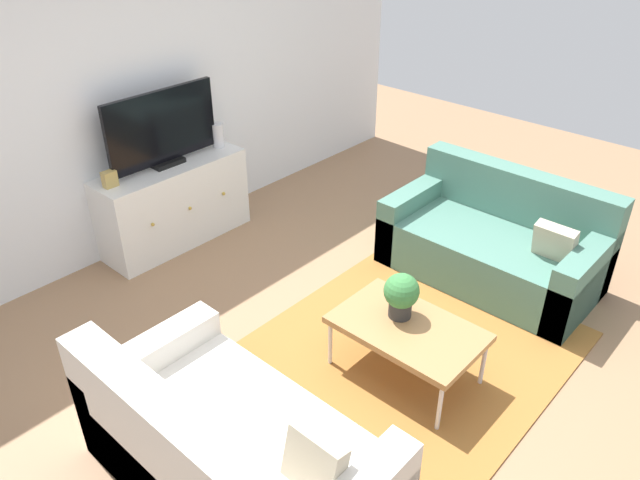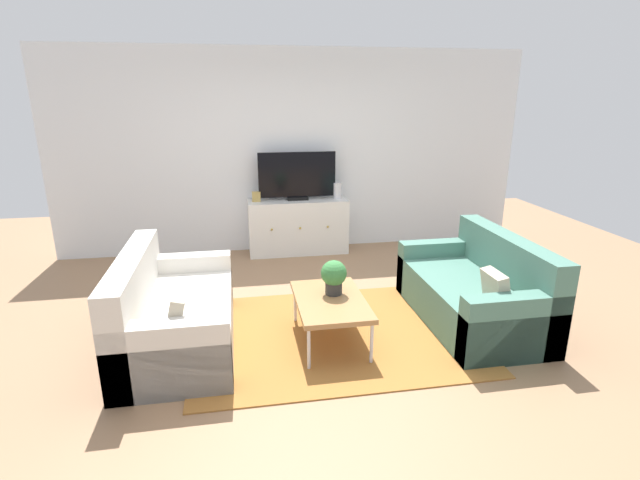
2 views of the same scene
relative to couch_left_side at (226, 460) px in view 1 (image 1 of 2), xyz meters
The scene contains 11 objects.
ground_plane 1.47m from the couch_left_side, ahead, with size 10.00×10.00×0.00m, color #997251.
wall_back 3.20m from the couch_left_side, 61.56° to the left, with size 6.40×0.12×2.70m, color white.
area_rug 1.46m from the couch_left_side, ahead, with size 2.50×1.90×0.01m, color #9E662D.
couch_left_side is the anchor object (origin of this frame).
couch_right_side 2.87m from the couch_left_side, ahead, with size 0.90×1.66×0.84m.
coffee_table 1.40m from the couch_left_side, ahead, with size 0.59×0.93×0.41m.
potted_plant 1.47m from the couch_left_side, ahead, with size 0.23×0.23×0.31m.
tv_console 2.78m from the couch_left_side, 58.84° to the left, with size 1.34×0.47×0.74m.
flat_screen_tv 2.90m from the couch_left_side, 59.06° to the left, with size 1.03×0.16×0.64m.
glass_vase 3.15m from the couch_left_side, 50.09° to the left, with size 0.11×0.11×0.22m, color silver.
mantel_clock 2.59m from the couch_left_side, 69.56° to the left, with size 0.11×0.07×0.13m, color tan.
Camera 1 is at (-2.67, -1.87, 2.88)m, focal length 34.23 mm.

